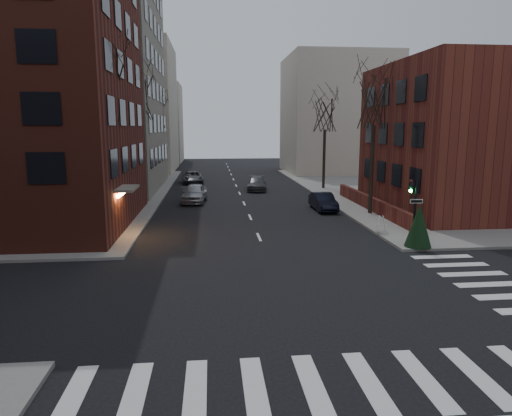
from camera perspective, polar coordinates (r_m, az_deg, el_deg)
The scene contains 22 objects.
ground at distance 15.45m, azimuth 5.19°, elevation -14.21°, with size 160.00×160.00×0.00m, color black.
building_left_brick at distance 33.01m, azimuth -29.27°, elevation 13.45°, with size 15.00×15.00×18.00m, color maroon.
building_left_tan at distance 50.49m, azimuth -23.20°, elevation 18.03°, with size 18.00×18.00×28.00m, color gray.
building_right_brick at distance 38.05m, azimuth 24.96°, elevation 7.88°, with size 12.00×14.00×11.00m, color maroon.
low_wall_right at distance 35.41m, azimuth 14.29°, elevation 0.51°, with size 0.35×16.00×1.00m, color maroon.
building_distant_la at distance 69.95m, azimuth -16.10°, elevation 11.87°, with size 14.00×16.00×18.00m, color #BCB09F.
building_distant_ra at distance 66.26m, azimuth 10.07°, elevation 11.36°, with size 14.00×14.00×16.00m, color #BCB09F.
building_distant_lb at distance 86.43m, azimuth -12.68°, elevation 10.28°, with size 10.00×12.00×14.00m, color #BCB09F.
traffic_signal at distance 25.57m, azimuth 19.10°, elevation -0.47°, with size 0.76×0.44×4.00m.
tree_left_a at distance 28.55m, azimuth -18.47°, elevation 13.85°, with size 4.18×4.18×10.26m.
tree_left_b at distance 40.36m, azimuth -14.70°, elevation 13.41°, with size 4.40×4.40×10.80m.
tree_left_c at distance 54.19m, azimuth -12.34°, elevation 11.64°, with size 3.96×3.96×9.72m.
tree_right_a at distance 33.88m, azimuth 14.61°, elevation 12.61°, with size 3.96×3.96×9.72m.
tree_right_b at distance 47.26m, azimuth 8.64°, elevation 11.48°, with size 3.74×3.74×9.18m.
streetlamp_near at distance 36.29m, azimuth -14.41°, elevation 6.44°, with size 0.36×0.36×6.28m.
streetlamp_far at distance 56.13m, azimuth -11.35°, elevation 7.74°, with size 0.36×0.36×6.28m.
parked_sedan at distance 35.54m, azimuth 8.40°, elevation 0.79°, with size 1.42×4.09×1.35m, color black.
car_lane_silver at distance 39.17m, azimuth -7.74°, elevation 1.84°, with size 1.86×4.63×1.58m, color #A8A8AD.
car_lane_gray at distance 46.39m, azimuth 0.09°, elevation 3.07°, with size 1.90×4.67×1.36m, color #3A3B3F.
car_lane_far at distance 52.71m, azimuth -7.92°, elevation 3.82°, with size 2.26×4.91×1.36m, color #434449.
sandwich_board at distance 28.12m, azimuth 15.38°, elevation -1.96°, with size 0.45×0.63×1.01m, color white.
evergreen_shrub at distance 25.28m, azimuth 19.68°, elevation -2.03°, with size 1.38×1.38×2.30m, color black.
Camera 1 is at (-2.73, -13.82, 6.35)m, focal length 32.00 mm.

